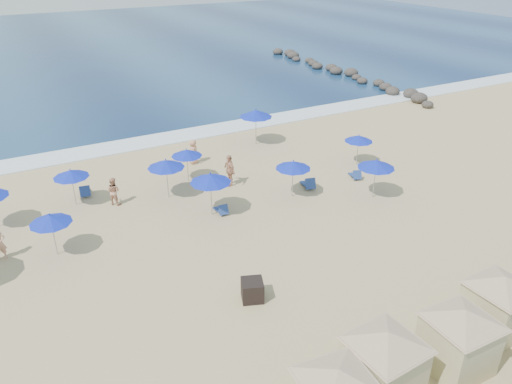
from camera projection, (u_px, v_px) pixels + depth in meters
ground at (255, 245)px, 23.52m from camera, size 160.00×160.00×0.00m
ocean at (59, 48)px, 66.65m from camera, size 160.00×80.00×0.06m
surf_line at (152, 141)px, 35.66m from camera, size 160.00×2.50×0.08m
rock_jetty at (341, 72)px, 53.16m from camera, size 2.56×26.66×0.96m
trash_bin at (252, 290)px, 19.79m from camera, size 1.10×1.10×0.85m
cabana_1 at (385, 355)px, 15.16m from camera, size 4.32×4.32×2.72m
cabana_2 at (460, 332)px, 16.12m from camera, size 4.23×4.23×2.66m
cabana_3 at (500, 297)px, 17.70m from camera, size 4.21×4.21×2.64m
umbrella_2 at (71, 174)px, 26.29m from camera, size 1.88×1.88×2.14m
umbrella_3 at (50, 219)px, 21.99m from camera, size 1.88×1.88×2.13m
umbrella_4 at (166, 164)px, 27.04m from camera, size 2.04×2.04×2.32m
umbrella_5 at (210, 178)px, 25.21m from camera, size 2.12×2.12×2.42m
umbrella_6 at (187, 153)px, 29.03m from camera, size 1.82×1.82×2.07m
umbrella_7 at (293, 165)px, 27.14m from camera, size 1.95×1.95×2.22m
umbrella_8 at (256, 113)px, 34.24m from camera, size 2.28×2.28×2.59m
umbrella_9 at (359, 138)px, 31.25m from camera, size 1.79×1.79×2.04m
umbrella_10 at (376, 164)px, 27.02m from camera, size 2.04×2.04×2.33m
beach_chair_2 at (85, 191)px, 28.02m from camera, size 0.72×1.34×0.70m
beach_chair_3 at (221, 210)px, 26.17m from camera, size 0.57×1.15×0.62m
beach_chair_4 at (308, 184)px, 28.89m from camera, size 0.94×1.45×0.74m
beach_chair_5 at (355, 175)px, 30.06m from camera, size 0.88×1.25×0.63m
beachgoer_1 at (113, 191)px, 26.85m from camera, size 0.96×0.96×1.56m
beachgoer_2 at (229, 170)px, 28.89m from camera, size 0.51×1.13×1.89m
beachgoer_3 at (193, 152)px, 31.83m from camera, size 0.77×0.92×1.62m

